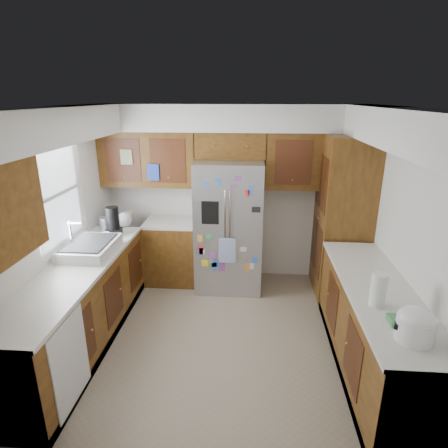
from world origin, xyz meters
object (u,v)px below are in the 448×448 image
(paper_towel, at_px, (379,290))
(pantry, at_px, (342,218))
(fridge, at_px, (229,226))
(rice_cooker, at_px, (416,324))

(paper_towel, bearing_deg, pantry, 86.32)
(pantry, distance_m, fridge, 1.51)
(pantry, distance_m, rice_cooker, 2.41)
(pantry, height_order, rice_cooker, pantry)
(pantry, height_order, paper_towel, pantry)
(rice_cooker, bearing_deg, paper_towel, 105.22)
(paper_towel, bearing_deg, fridge, 124.48)
(rice_cooker, xyz_separation_m, paper_towel, (-0.12, 0.46, 0.02))
(fridge, xyz_separation_m, rice_cooker, (1.50, -2.46, 0.15))
(fridge, relative_size, rice_cooker, 6.31)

